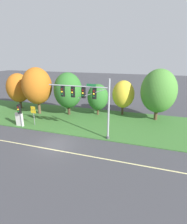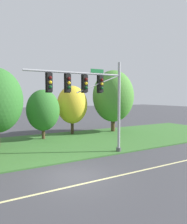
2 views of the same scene
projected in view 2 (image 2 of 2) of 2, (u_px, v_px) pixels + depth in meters
ground_plane at (74, 176)px, 12.38m from camera, size 160.00×160.00×0.00m
lane_stripe at (84, 183)px, 11.35m from camera, size 36.00×0.16×0.01m
grass_verge at (35, 147)px, 19.49m from camera, size 48.00×11.50×0.10m
traffic_signal_mast at (92, 92)px, 16.04m from camera, size 7.65×0.49×7.10m
tree_mid_verge at (43, 110)px, 22.59m from camera, size 3.41×3.41×5.13m
tree_tall_centre at (72, 105)px, 25.66m from camera, size 3.56×3.56×5.67m
tree_right_far at (113, 96)px, 27.46m from camera, size 5.17×5.17×7.68m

